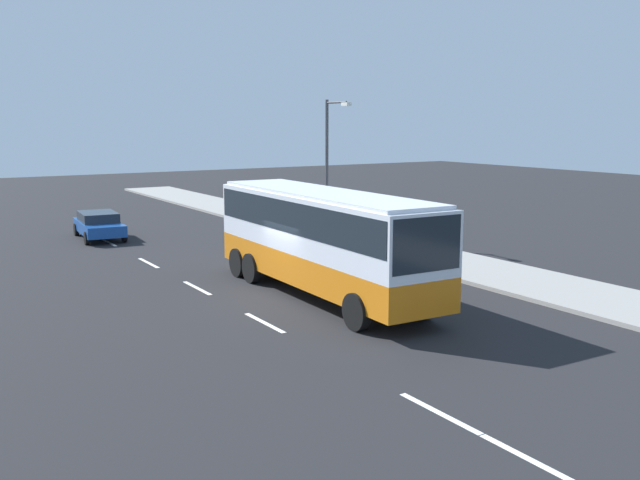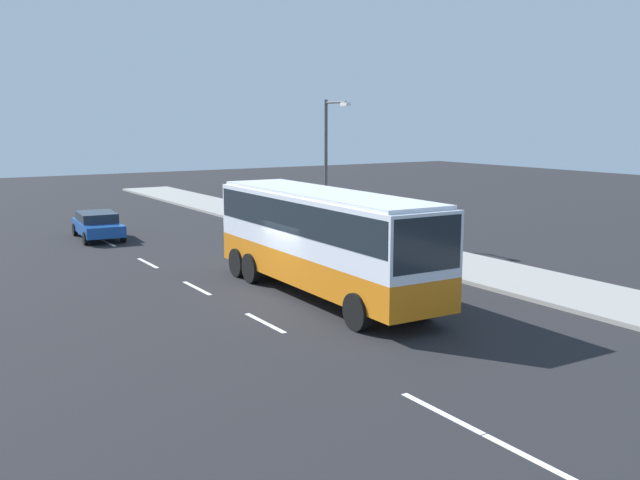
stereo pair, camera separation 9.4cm
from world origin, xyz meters
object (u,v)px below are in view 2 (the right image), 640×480
Objects in this scene: coach_bus at (323,232)px; pedestrian_near_curb at (401,233)px; street_lamp at (328,159)px; car_blue_saloon at (98,224)px.

coach_bus is 6.33× the size of pedestrian_near_curb.
street_lamp reaches higher than pedestrian_near_curb.
car_blue_saloon is 12.19m from street_lamp.
car_blue_saloon is (-16.18, -3.23, -1.49)m from coach_bus.
pedestrian_near_curb is 6.06m from street_lamp.
pedestrian_near_curb is at bearing 3.04° from street_lamp.
pedestrian_near_curb is at bearing 42.18° from car_blue_saloon.
street_lamp is at bearing 57.13° from car_blue_saloon.
coach_bus is at bearing 15.76° from car_blue_saloon.
coach_bus reaches higher than pedestrian_near_curb.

